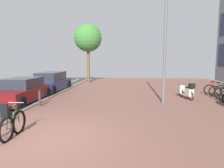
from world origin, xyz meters
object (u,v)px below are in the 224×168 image
parked_car_near (22,91)px  bicycle_rack_07 (221,92)px  parked_car_far (51,82)px  scooter_mid (188,91)px  bicycle_foreground (11,124)px  bollard_far (40,98)px  street_tree (88,38)px  lamp_post (165,34)px  bicycle_rack_08 (215,90)px  bollard_near (0,116)px

parked_car_near → bicycle_rack_07: bearing=12.5°
parked_car_far → scooter_mid: bearing=-13.4°
bicycle_foreground → parked_car_far: size_ratio=0.33×
bollard_far → scooter_mid: bearing=17.2°
bicycle_rack_07 → street_tree: street_tree is taller
bicycle_rack_07 → parked_car_far: (-11.37, 1.40, 0.32)m
street_tree → lamp_post: bearing=-57.1°
scooter_mid → street_tree: bearing=133.6°
bicycle_rack_07 → bicycle_rack_08: size_ratio=1.00×
bicycle_rack_07 → lamp_post: bearing=-152.5°
parked_car_near → lamp_post: (7.60, 0.53, 3.01)m
bicycle_rack_08 → lamp_post: 5.73m
lamp_post → parked_car_near: bearing=-176.0°
scooter_mid → bollard_near: bearing=-145.1°
street_tree → bollard_far: (-0.38, -10.34, -4.03)m
bicycle_rack_07 → scooter_mid: 2.36m
bicycle_foreground → bicycle_rack_08: bearing=40.9°
parked_car_far → lamp_post: 8.77m
bollard_near → street_tree: bearing=88.4°
bicycle_rack_08 → bollard_far: bearing=-158.6°
bicycle_rack_08 → parked_car_near: bearing=-164.0°
bicycle_foreground → bollard_far: (-0.96, 3.97, -0.01)m
parked_car_near → bollard_near: 3.99m
lamp_post → bollard_far: size_ratio=8.48×
street_tree → bicycle_foreground: bearing=-87.7°
bollard_near → parked_car_near: bearing=109.3°
bollard_near → bicycle_rack_08: bearing=34.8°
scooter_mid → bollard_near: size_ratio=2.22×
bicycle_foreground → parked_car_near: (-2.27, 4.66, 0.22)m
street_tree → bicycle_rack_08: bearing=-33.3°
bicycle_rack_07 → bicycle_rack_08: bearing=92.1°
parked_car_near → bollard_far: bearing=-27.5°
bicycle_foreground → parked_car_far: bearing=104.4°
parked_car_far → bollard_far: bearing=-74.9°
parked_car_far → bollard_near: size_ratio=5.77×
bicycle_rack_08 → parked_car_far: bearing=176.7°
scooter_mid → bicycle_rack_07: bearing=19.2°
bicycle_rack_08 → bicycle_rack_07: bearing=-87.9°
bicycle_rack_07 → parked_car_near: 11.72m
parked_car_far → lamp_post: size_ratio=0.66×
bicycle_rack_07 → parked_car_near: (-11.44, -2.53, 0.27)m
bicycle_foreground → bollard_far: bearing=103.5°
scooter_mid → lamp_post: size_ratio=0.25×
bicycle_foreground → bicycle_rack_08: size_ratio=1.07×
parked_car_near → street_tree: street_tree is taller
bicycle_rack_07 → bollard_far: bicycle_rack_07 is taller
parked_car_far → lamp_post: lamp_post is taller
scooter_mid → lamp_post: lamp_post is taller
bicycle_rack_08 → lamp_post: size_ratio=0.20×
bollard_near → parked_car_far: bearing=99.2°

